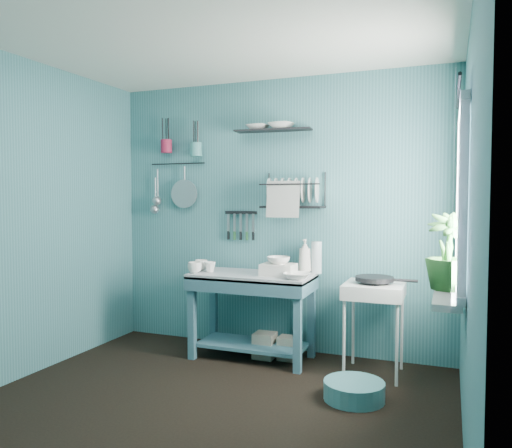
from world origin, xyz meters
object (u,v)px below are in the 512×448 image
(mug_left, at_px, (195,268))
(hotplate_stand, at_px, (374,329))
(water_bottle, at_px, (317,257))
(potted_plant, at_px, (448,251))
(mug_right, at_px, (201,265))
(utensil_cup_magenta, at_px, (166,146))
(floor_basin, at_px, (354,391))
(storage_tin_large, at_px, (265,345))
(colander, at_px, (184,194))
(work_counter, at_px, (252,316))
(wash_tub, at_px, (279,270))
(mug_mid, at_px, (210,267))
(frying_pan, at_px, (374,279))
(storage_tin_small, at_px, (287,348))
(utensil_cup_teal, at_px, (196,149))
(dish_rack, at_px, (293,190))
(soap_bottle, at_px, (305,256))

(mug_left, distance_m, hotplate_stand, 1.60)
(mug_left, bearing_deg, water_bottle, 20.81)
(mug_left, relative_size, potted_plant, 0.25)
(mug_right, xyz_separation_m, water_bottle, (1.02, 0.22, 0.09))
(utensil_cup_magenta, relative_size, floor_basin, 0.31)
(water_bottle, xyz_separation_m, hotplate_stand, (0.53, -0.24, -0.52))
(storage_tin_large, bearing_deg, colander, 164.48)
(work_counter, height_order, wash_tub, wash_tub)
(mug_mid, height_order, utensil_cup_magenta, utensil_cup_magenta)
(colander, relative_size, floor_basin, 0.66)
(utensil_cup_magenta, relative_size, potted_plant, 0.27)
(wash_tub, height_order, frying_pan, wash_tub)
(mug_right, bearing_deg, work_counter, 0.00)
(mug_mid, relative_size, storage_tin_small, 0.50)
(utensil_cup_teal, distance_m, storage_tin_large, 1.95)
(work_counter, xyz_separation_m, dish_rack, (0.30, 0.23, 1.10))
(utensil_cup_magenta, bearing_deg, work_counter, -15.42)
(soap_bottle, height_order, hotplate_stand, soap_bottle)
(mug_right, height_order, storage_tin_small, mug_right)
(hotplate_stand, xyz_separation_m, floor_basin, (-0.05, -0.57, -0.30))
(water_bottle, distance_m, storage_tin_large, 0.90)
(potted_plant, relative_size, storage_tin_small, 2.43)
(frying_pan, relative_size, utensil_cup_teal, 2.31)
(storage_tin_large, distance_m, floor_basin, 1.11)
(work_counter, relative_size, wash_tub, 3.78)
(soap_bottle, bearing_deg, mug_right, -167.74)
(wash_tub, bearing_deg, soap_bottle, 52.31)
(soap_bottle, xyz_separation_m, floor_basin, (0.58, -0.79, -0.83))
(hotplate_stand, xyz_separation_m, utensil_cup_magenta, (-2.08, 0.30, 1.55))
(wash_tub, distance_m, utensil_cup_teal, 1.47)
(mug_mid, height_order, frying_pan, mug_mid)
(dish_rack, bearing_deg, storage_tin_small, -86.04)
(hotplate_stand, bearing_deg, colander, -178.23)
(storage_tin_large, relative_size, floor_basin, 0.52)
(frying_pan, relative_size, potted_plant, 0.62)
(mug_right, height_order, water_bottle, water_bottle)
(colander, bearing_deg, hotplate_stand, -9.96)
(hotplate_stand, bearing_deg, soap_bottle, 172.53)
(mug_left, xyz_separation_m, water_bottle, (1.00, 0.38, 0.09))
(mug_right, xyz_separation_m, colander, (-0.35, 0.31, 0.65))
(dish_rack, xyz_separation_m, floor_basin, (0.71, -0.82, -1.41))
(mug_left, height_order, utensil_cup_teal, utensil_cup_teal)
(mug_mid, relative_size, utensil_cup_teal, 0.77)
(wash_tub, xyz_separation_m, storage_tin_small, (0.05, 0.10, -0.70))
(soap_bottle, height_order, utensil_cup_teal, utensil_cup_teal)
(hotplate_stand, xyz_separation_m, potted_plant, (0.54, -0.65, 0.71))
(mug_right, height_order, storage_tin_large, mug_right)
(soap_bottle, bearing_deg, utensil_cup_magenta, 176.70)
(soap_bottle, bearing_deg, colander, 174.89)
(potted_plant, distance_m, storage_tin_large, 1.92)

